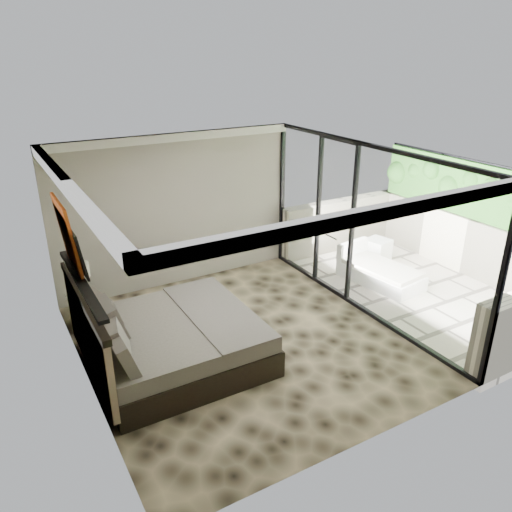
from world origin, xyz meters
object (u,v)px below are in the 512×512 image
table_lamp (79,277)px  ottoman (377,250)px  bed (168,340)px  nightstand (86,313)px  lounger (378,272)px

table_lamp → ottoman: 5.96m
bed → ottoman: (5.11, 1.35, -0.15)m
nightstand → lounger: size_ratio=0.28×
ottoman → lounger: (-0.70, -0.80, -0.04)m
bed → table_lamp: bearing=116.9°
nightstand → ottoman: (5.90, -0.29, -0.01)m
bed → ottoman: bearing=14.8°
table_lamp → lounger: (5.22, -1.04, -0.71)m
table_lamp → bed: bearing=-63.1°
table_lamp → lounger: table_lamp is taller
nightstand → ottoman: 5.90m
bed → nightstand: bearing=115.5°
bed → lounger: (4.41, 0.55, -0.18)m
nightstand → table_lamp: (-0.02, -0.05, 0.67)m
lounger → nightstand: bearing=160.3°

